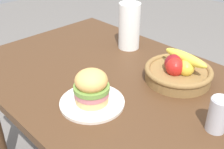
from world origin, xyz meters
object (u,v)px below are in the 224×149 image
at_px(fruit_basket, 179,70).
at_px(paper_towel_roll, 129,26).
at_px(plate, 92,102).
at_px(sandwich, 91,87).
at_px(soda_can, 218,115).

distance_m(fruit_basket, paper_towel_roll, 0.39).
xyz_separation_m(fruit_basket, paper_towel_roll, (-0.38, 0.09, 0.07)).
xyz_separation_m(plate, paper_towel_roll, (-0.25, 0.47, 0.11)).
height_order(sandwich, paper_towel_roll, paper_towel_roll).
xyz_separation_m(soda_can, paper_towel_roll, (-0.65, 0.27, 0.06)).
xyz_separation_m(sandwich, fruit_basket, (0.13, 0.38, -0.03)).
distance_m(sandwich, fruit_basket, 0.40).
bearing_deg(sandwich, plate, 0.00).
bearing_deg(fruit_basket, paper_towel_roll, 166.06).
bearing_deg(paper_towel_roll, sandwich, -62.16).
distance_m(plate, paper_towel_roll, 0.55).
height_order(plate, paper_towel_roll, paper_towel_roll).
relative_size(sandwich, fruit_basket, 0.47).
xyz_separation_m(plate, fruit_basket, (0.13, 0.38, 0.04)).
height_order(fruit_basket, paper_towel_roll, paper_towel_roll).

